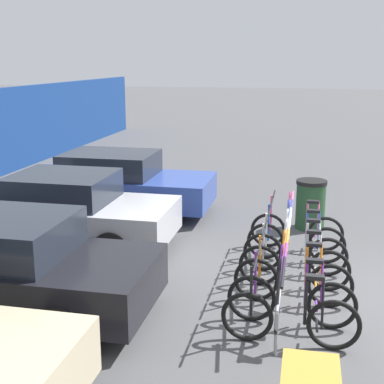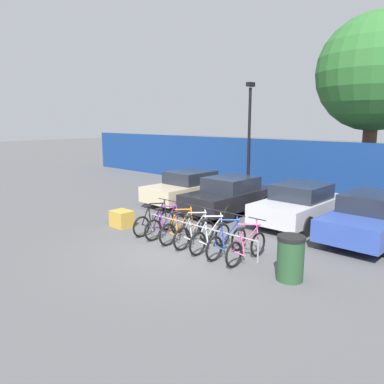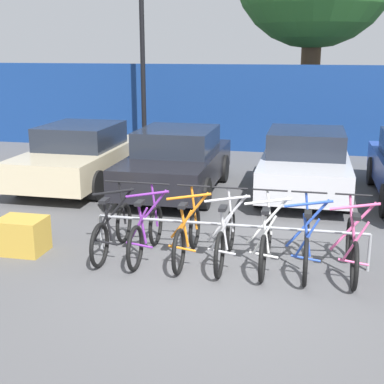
# 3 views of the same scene
# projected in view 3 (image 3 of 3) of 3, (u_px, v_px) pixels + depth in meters

# --- Properties ---
(ground_plane) EXTENTS (120.00, 120.00, 0.00)m
(ground_plane) POSITION_uv_depth(u_px,v_px,m) (218.00, 277.00, 7.44)
(ground_plane) COLOR #4C4C4F
(hoarding_wall) EXTENTS (36.00, 0.16, 2.62)m
(hoarding_wall) POSITION_uv_depth(u_px,v_px,m) (272.00, 109.00, 16.05)
(hoarding_wall) COLOR navy
(hoarding_wall) RESTS_ON ground
(bike_rack) EXTENTS (4.09, 0.04, 0.57)m
(bike_rack) POSITION_uv_depth(u_px,v_px,m) (228.00, 228.00, 7.94)
(bike_rack) COLOR gray
(bike_rack) RESTS_ON ground
(bicycle_black) EXTENTS (0.68, 1.71, 1.05)m
(bicycle_black) POSITION_uv_depth(u_px,v_px,m) (112.00, 230.00, 8.20)
(bicycle_black) COLOR black
(bicycle_black) RESTS_ON ground
(bicycle_purple) EXTENTS (0.68, 1.71, 1.05)m
(bicycle_purple) POSITION_uv_depth(u_px,v_px,m) (146.00, 233.00, 8.09)
(bicycle_purple) COLOR black
(bicycle_purple) RESTS_ON ground
(bicycle_orange) EXTENTS (0.68, 1.71, 1.05)m
(bicycle_orange) POSITION_uv_depth(u_px,v_px,m) (187.00, 236.00, 7.95)
(bicycle_orange) COLOR black
(bicycle_orange) RESTS_ON ground
(bicycle_silver) EXTENTS (0.68, 1.71, 1.05)m
(bicycle_silver) POSITION_uv_depth(u_px,v_px,m) (225.00, 239.00, 7.83)
(bicycle_silver) COLOR black
(bicycle_silver) RESTS_ON ground
(bicycle_white) EXTENTS (0.68, 1.71, 1.05)m
(bicycle_white) POSITION_uv_depth(u_px,v_px,m) (266.00, 242.00, 7.71)
(bicycle_white) COLOR black
(bicycle_white) RESTS_ON ground
(bicycle_blue) EXTENTS (0.68, 1.71, 1.05)m
(bicycle_blue) POSITION_uv_depth(u_px,v_px,m) (306.00, 245.00, 7.59)
(bicycle_blue) COLOR black
(bicycle_blue) RESTS_ON ground
(bicycle_pink) EXTENTS (0.68, 1.71, 1.05)m
(bicycle_pink) POSITION_uv_depth(u_px,v_px,m) (352.00, 248.00, 7.46)
(bicycle_pink) COLOR black
(bicycle_pink) RESTS_ON ground
(car_beige) EXTENTS (1.91, 4.08, 1.40)m
(car_beige) POSITION_uv_depth(u_px,v_px,m) (81.00, 155.00, 12.34)
(car_beige) COLOR #C1B28E
(car_beige) RESTS_ON ground
(car_black) EXTENTS (1.91, 3.99, 1.40)m
(car_black) POSITION_uv_depth(u_px,v_px,m) (176.00, 161.00, 11.70)
(car_black) COLOR black
(car_black) RESTS_ON ground
(car_silver) EXTENTS (1.91, 3.92, 1.40)m
(car_silver) POSITION_uv_depth(u_px,v_px,m) (305.00, 163.00, 11.50)
(car_silver) COLOR #B7B7BC
(car_silver) RESTS_ON ground
(lamp_post) EXTENTS (0.24, 0.44, 5.35)m
(lamp_post) POSITION_uv_depth(u_px,v_px,m) (143.00, 50.00, 15.44)
(lamp_post) COLOR black
(lamp_post) RESTS_ON ground
(cargo_crate) EXTENTS (0.70, 0.56, 0.55)m
(cargo_crate) POSITION_uv_depth(u_px,v_px,m) (22.00, 235.00, 8.29)
(cargo_crate) COLOR #B28C33
(cargo_crate) RESTS_ON ground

